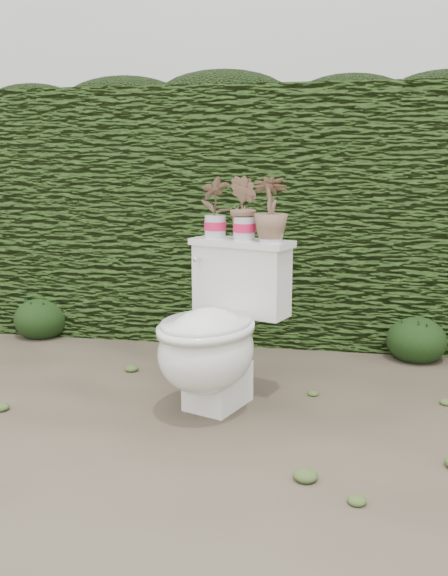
% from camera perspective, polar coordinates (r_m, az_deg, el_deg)
% --- Properties ---
extents(ground, '(60.00, 60.00, 0.00)m').
position_cam_1_polar(ground, '(2.89, -4.44, -11.59)').
color(ground, brown).
rests_on(ground, ground).
extents(hedge, '(8.00, 1.00, 1.60)m').
position_cam_1_polar(hedge, '(4.24, 0.94, 6.96)').
color(hedge, '#34511B').
rests_on(hedge, ground).
extents(house_wall, '(8.00, 3.50, 4.00)m').
position_cam_1_polar(house_wall, '(8.62, 10.17, 17.04)').
color(house_wall, silver).
rests_on(house_wall, ground).
extents(toilet, '(0.66, 0.79, 0.78)m').
position_cam_1_polar(toilet, '(2.84, -0.78, -4.38)').
color(toilet, silver).
rests_on(toilet, ground).
extents(potted_plant_left, '(0.18, 0.17, 0.29)m').
position_cam_1_polar(potted_plant_left, '(3.03, -0.84, 7.43)').
color(potted_plant_left, '#257123').
rests_on(potted_plant_left, toilet).
extents(potted_plant_center, '(0.20, 0.20, 0.29)m').
position_cam_1_polar(potted_plant_center, '(2.94, 1.92, 7.35)').
color(potted_plant_center, '#257123').
rests_on(potted_plant_center, toilet).
extents(potted_plant_right, '(0.19, 0.19, 0.29)m').
position_cam_1_polar(potted_plant_right, '(2.88, 4.41, 7.21)').
color(potted_plant_right, '#257123').
rests_on(potted_plant_right, toilet).
extents(liriope_clump_1, '(0.36, 0.36, 0.29)m').
position_cam_1_polar(liriope_clump_1, '(4.27, -16.73, -2.41)').
color(liriope_clump_1, '#1E3613').
rests_on(liriope_clump_1, ground).
extents(liriope_clump_2, '(0.31, 0.31, 0.25)m').
position_cam_1_polar(liriope_clump_2, '(3.76, -1.22, -4.09)').
color(liriope_clump_2, '#1E3613').
rests_on(liriope_clump_2, ground).
extents(liriope_clump_3, '(0.35, 0.35, 0.28)m').
position_cam_1_polar(liriope_clump_3, '(3.78, 17.59, -4.29)').
color(liriope_clump_3, '#1E3613').
rests_on(liriope_clump_3, ground).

